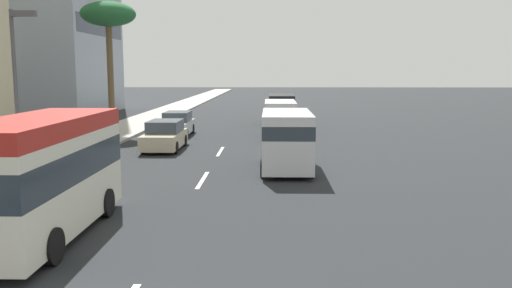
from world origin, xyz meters
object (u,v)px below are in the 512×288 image
(car_third, at_px, (165,136))
(palm_tree, at_px, (108,17))
(car_fourth, at_px, (177,124))
(van_sixth, at_px, (281,108))
(street_lamp, at_px, (18,76))
(minibus_fifth, at_px, (41,172))
(van_second, at_px, (280,117))
(pedestrian_mid_block, at_px, (88,127))
(van_lead, at_px, (287,137))

(car_third, distance_m, palm_tree, 11.94)
(car_fourth, bearing_deg, car_third, 3.92)
(van_sixth, distance_m, palm_tree, 14.62)
(car_third, height_order, street_lamp, street_lamp)
(minibus_fifth, relative_size, palm_tree, 0.75)
(van_second, xyz_separation_m, pedestrian_mid_block, (-3.55, 11.09, -0.30))
(pedestrian_mid_block, relative_size, palm_tree, 0.19)
(car_fourth, relative_size, pedestrian_mid_block, 2.64)
(street_lamp, bearing_deg, minibus_fifth, -150.59)
(street_lamp, bearing_deg, palm_tree, 6.58)
(car_third, bearing_deg, van_lead, 48.17)
(car_fourth, distance_m, minibus_fifth, 21.29)
(van_second, bearing_deg, car_fourth, 79.54)
(van_lead, distance_m, car_third, 8.72)
(van_lead, height_order, pedestrian_mid_block, van_lead)
(van_lead, height_order, van_sixth, van_lead)
(van_lead, relative_size, pedestrian_mid_block, 3.09)
(car_fourth, relative_size, van_sixth, 0.89)
(van_lead, xyz_separation_m, car_fourth, (11.92, 6.90, -0.69))
(van_second, bearing_deg, car_third, 127.28)
(minibus_fifth, xyz_separation_m, street_lamp, (5.75, 3.24, 2.36))
(van_second, distance_m, street_lamp, 17.47)
(van_sixth, relative_size, palm_tree, 0.55)
(palm_tree, distance_m, street_lamp, 17.87)
(car_fourth, xyz_separation_m, minibus_fifth, (-21.26, -0.34, 0.96))
(van_lead, bearing_deg, van_sixth, -0.49)
(minibus_fifth, bearing_deg, pedestrian_mid_block, -164.33)
(van_second, distance_m, car_fourth, 6.95)
(car_fourth, relative_size, palm_tree, 0.49)
(car_third, xyz_separation_m, pedestrian_mid_block, (1.31, 4.70, 0.30))
(car_fourth, height_order, palm_tree, palm_tree)
(van_second, xyz_separation_m, street_lamp, (-14.26, 9.72, 2.71))
(car_third, bearing_deg, minibus_fifth, -0.32)
(car_third, xyz_separation_m, palm_tree, (7.95, 5.33, 7.14))
(car_third, distance_m, pedestrian_mid_block, 4.89)
(van_sixth, height_order, street_lamp, street_lamp)
(minibus_fifth, bearing_deg, van_lead, 144.93)
(car_fourth, xyz_separation_m, van_sixth, (7.11, -7.06, 0.62))
(minibus_fifth, bearing_deg, car_fourth, -179.10)
(pedestrian_mid_block, bearing_deg, van_second, 111.96)
(car_fourth, height_order, street_lamp, street_lamp)
(van_sixth, bearing_deg, palm_tree, 113.82)
(van_second, relative_size, pedestrian_mid_block, 3.04)
(pedestrian_mid_block, bearing_deg, car_third, 78.60)
(van_lead, bearing_deg, van_second, 0.45)
(van_second, relative_size, minibus_fifth, 0.76)
(palm_tree, bearing_deg, car_fourth, -110.42)
(car_fourth, bearing_deg, pedestrian_mid_block, -41.66)
(palm_tree, bearing_deg, van_sixth, -66.18)
(van_second, distance_m, palm_tree, 13.77)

